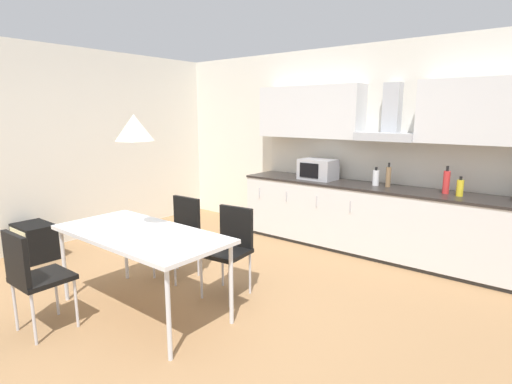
# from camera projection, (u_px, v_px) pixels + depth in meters

# --- Properties ---
(ground_plane) EXTENTS (8.61, 8.29, 0.02)m
(ground_plane) POSITION_uv_depth(u_px,v_px,m) (197.00, 309.00, 3.71)
(ground_plane) COLOR #9E754C
(wall_back) EXTENTS (6.89, 0.10, 2.67)m
(wall_back) POSITION_uv_depth(u_px,v_px,m) (342.00, 146.00, 5.61)
(wall_back) COLOR silver
(wall_back) RESTS_ON ground_plane
(wall_left) EXTENTS (0.10, 6.63, 2.67)m
(wall_left) POSITION_uv_depth(u_px,v_px,m) (41.00, 148.00, 5.24)
(wall_left) COLOR silver
(wall_left) RESTS_ON ground_plane
(kitchen_counter) EXTENTS (3.82, 0.66, 0.88)m
(kitchen_counter) POSITION_uv_depth(u_px,v_px,m) (378.00, 220.00, 5.05)
(kitchen_counter) COLOR #333333
(kitchen_counter) RESTS_ON ground_plane
(backsplash_tile) EXTENTS (3.80, 0.02, 0.54)m
(backsplash_tile) POSITION_uv_depth(u_px,v_px,m) (391.00, 163.00, 5.15)
(backsplash_tile) COLOR silver
(backsplash_tile) RESTS_ON kitchen_counter
(upper_wall_cabinets) EXTENTS (3.80, 0.40, 0.71)m
(upper_wall_cabinets) POSITION_uv_depth(u_px,v_px,m) (389.00, 113.00, 4.91)
(upper_wall_cabinets) COLOR silver
(microwave) EXTENTS (0.48, 0.35, 0.28)m
(microwave) POSITION_uv_depth(u_px,v_px,m) (318.00, 169.00, 5.49)
(microwave) COLOR #ADADB2
(microwave) RESTS_ON kitchen_counter
(bottle_red) EXTENTS (0.07, 0.07, 0.32)m
(bottle_red) POSITION_uv_depth(u_px,v_px,m) (446.00, 182.00, 4.51)
(bottle_red) COLOR red
(bottle_red) RESTS_ON kitchen_counter
(bottle_yellow) EXTENTS (0.07, 0.07, 0.22)m
(bottle_yellow) POSITION_uv_depth(u_px,v_px,m) (460.00, 188.00, 4.38)
(bottle_yellow) COLOR yellow
(bottle_yellow) RESTS_ON kitchen_counter
(bottle_white) EXTENTS (0.08, 0.08, 0.23)m
(bottle_white) POSITION_uv_depth(u_px,v_px,m) (376.00, 178.00, 5.03)
(bottle_white) COLOR white
(bottle_white) RESTS_ON kitchen_counter
(bottle_brown) EXTENTS (0.06, 0.06, 0.30)m
(bottle_brown) POSITION_uv_depth(u_px,v_px,m) (388.00, 177.00, 4.92)
(bottle_brown) COLOR brown
(bottle_brown) RESTS_ON kitchen_counter
(dining_table) EXTENTS (1.66, 0.79, 0.75)m
(dining_table) POSITION_uv_depth(u_px,v_px,m) (141.00, 237.00, 3.51)
(dining_table) COLOR white
(dining_table) RESTS_ON ground_plane
(chair_far_left) EXTENTS (0.41, 0.41, 0.87)m
(chair_far_left) POSITION_uv_depth(u_px,v_px,m) (180.00, 229.00, 4.37)
(chair_far_left) COLOR black
(chair_far_left) RESTS_ON ground_plane
(chair_far_right) EXTENTS (0.44, 0.44, 0.87)m
(chair_far_right) POSITION_uv_depth(u_px,v_px,m) (231.00, 242.00, 3.92)
(chair_far_right) COLOR black
(chair_far_right) RESTS_ON ground_plane
(chair_near_left) EXTENTS (0.41, 0.41, 0.87)m
(chair_near_left) POSITION_uv_depth(u_px,v_px,m) (31.00, 272.00, 3.18)
(chair_near_left) COLOR black
(chair_near_left) RESTS_ON ground_plane
(guitar_amp) EXTENTS (0.52, 0.37, 0.44)m
(guitar_amp) POSITION_uv_depth(u_px,v_px,m) (35.00, 241.00, 4.93)
(guitar_amp) COLOR black
(guitar_amp) RESTS_ON ground_plane
(pendant_lamp) EXTENTS (0.32, 0.32, 0.22)m
(pendant_lamp) POSITION_uv_depth(u_px,v_px,m) (134.00, 128.00, 3.33)
(pendant_lamp) COLOR silver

